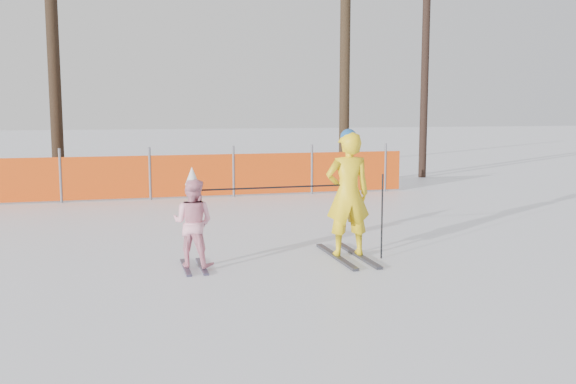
% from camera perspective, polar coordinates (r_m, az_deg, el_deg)
% --- Properties ---
extents(ground, '(120.00, 120.00, 0.00)m').
position_cam_1_polar(ground, '(8.61, 0.87, -7.03)').
color(ground, white).
rests_on(ground, ground).
extents(adult, '(0.67, 1.63, 1.87)m').
position_cam_1_polar(adult, '(9.26, 5.34, -0.18)').
color(adult, black).
rests_on(adult, ground).
extents(child, '(0.73, 0.91, 1.38)m').
position_cam_1_polar(child, '(8.73, -8.45, -2.66)').
color(child, black).
rests_on(child, ground).
extents(ski_poles, '(2.57, 0.22, 1.23)m').
position_cam_1_polar(ski_poles, '(9.01, 2.45, -0.61)').
color(ski_poles, black).
rests_on(ski_poles, ground).
extents(safety_fence, '(14.42, 0.06, 1.25)m').
position_cam_1_polar(safety_fence, '(15.47, -15.21, 1.27)').
color(safety_fence, '#595960').
rests_on(safety_fence, ground).
extents(tree_trunks, '(11.04, 1.65, 6.86)m').
position_cam_1_polar(tree_trunks, '(17.96, -4.10, 10.67)').
color(tree_trunks, '#2F2215').
rests_on(tree_trunks, ground).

